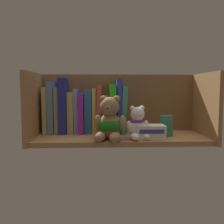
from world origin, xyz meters
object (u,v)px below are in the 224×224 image
object	(u,v)px
book_8	(94,110)
teddy_bear_smaller	(138,125)
book_1	(53,107)
pillar_candle	(166,126)
teddy_bear_larger	(110,122)
book_3	(64,106)
book_12	(118,106)
book_2	(58,110)
book_6	(82,113)
book_11	(112,108)
book_0	(47,110)
book_4	(71,112)
book_13	(123,109)
book_5	(77,111)
small_product_box	(150,132)
book_10	(105,114)
book_7	(88,111)
book_9	(99,108)

from	to	relation	value
book_8	teddy_bear_smaller	xyz separation A→B (cm)	(17.98, -16.30, -4.48)
book_1	teddy_bear_smaller	distance (cm)	41.08
pillar_candle	teddy_bear_larger	bearing A→B (deg)	-163.81
book_3	pillar_candle	world-z (taller)	book_3
book_12	book_2	bearing A→B (deg)	180.00
book_1	book_6	distance (cm)	13.70
book_11	teddy_bear_larger	distance (cm)	18.16
book_6	teddy_bear_smaller	size ratio (longest dim) A/B	1.35
book_0	book_4	distance (cm)	11.12
book_11	book_13	world-z (taller)	book_11
book_2	book_12	bearing A→B (deg)	0.00
book_0	book_5	world-z (taller)	book_0
book_3	teddy_bear_smaller	bearing A→B (deg)	-27.00
book_2	book_8	bearing A→B (deg)	0.00
small_product_box	book_10	bearing A→B (deg)	137.03
book_10	book_13	bearing A→B (deg)	-0.00
book_7	book_11	size ratio (longest dim) A/B	0.87
book_12	pillar_candle	world-z (taller)	book_12
book_4	small_product_box	world-z (taller)	book_4
teddy_bear_larger	book_6	bearing A→B (deg)	125.37
book_6	book_13	size ratio (longest dim) A/B	0.84
book_2	book_4	distance (cm)	6.25
book_3	book_9	size ratio (longest dim) A/B	1.13
book_0	book_12	bearing A→B (deg)	-0.00
book_1	teddy_bear_smaller	xyz separation A→B (cm)	(37.23, -16.30, -6.01)
book_1	book_9	xyz separation A→B (cm)	(21.40, 0.00, -0.64)
book_10	book_13	world-z (taller)	book_13
book_0	teddy_bear_smaller	size ratio (longest dim) A/B	1.56
teddy_bear_smaller	book_4	bearing A→B (deg)	150.38
book_5	book_6	distance (cm)	2.56
book_3	small_product_box	bearing A→B (deg)	-24.18
book_1	book_6	xyz separation A→B (cm)	(13.43, 0.00, -2.71)
book_6	pillar_candle	xyz separation A→B (cm)	(37.16, -10.38, -4.67)
teddy_bear_larger	book_1	bearing A→B (deg)	145.87
book_0	book_7	xyz separation A→B (cm)	(19.02, -0.00, -0.72)
book_5	pillar_candle	bearing A→B (deg)	-14.74
book_3	teddy_bear_smaller	distance (cm)	36.53
book_3	book_5	distance (cm)	6.33
book_2	small_product_box	world-z (taller)	book_2
book_0	teddy_bear_smaller	world-z (taller)	book_0
book_8	book_11	world-z (taller)	book_11
book_2	book_5	world-z (taller)	book_2
book_12	book_4	bearing A→B (deg)	180.00
book_7	pillar_candle	xyz separation A→B (cm)	(34.07, -10.38, -5.36)
book_9	teddy_bear_smaller	size ratio (longest dim) A/B	1.65
book_4	book_8	size ratio (longest dim) A/B	0.91
book_10	book_6	bearing A→B (deg)	180.00
pillar_candle	book_1	bearing A→B (deg)	168.40
book_3	pillar_candle	bearing A→B (deg)	-12.90
book_7	book_12	world-z (taller)	book_12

